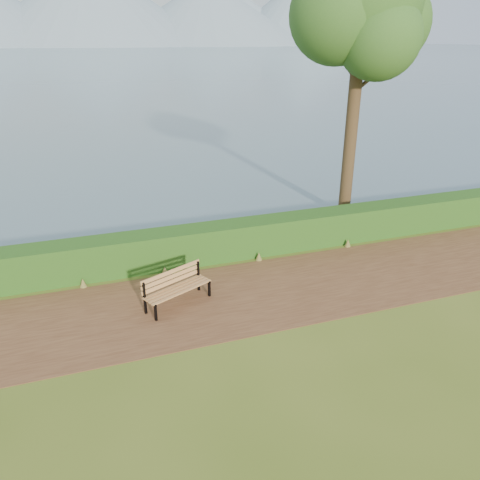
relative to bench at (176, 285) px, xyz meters
name	(u,v)px	position (x,y,z in m)	size (l,w,h in m)	color
ground	(227,305)	(1.12, -0.49, -0.49)	(140.00, 140.00, 0.00)	#4E5F1B
path	(223,299)	(1.12, -0.19, -0.48)	(40.00, 3.40, 0.01)	#54301C
hedge	(199,244)	(1.12, 2.11, 0.01)	(32.00, 0.85, 1.00)	#204A15
water	(72,50)	(1.12, 259.51, -0.48)	(700.00, 510.00, 0.00)	slate
mountains	(51,6)	(-8.05, 405.56, 27.21)	(585.00, 190.00, 70.00)	gray
bench	(176,285)	(0.00, 0.00, 0.00)	(1.73, 1.14, 0.84)	black
tree	(363,8)	(6.93, 4.03, 6.20)	(4.67, 3.88, 8.99)	#3A2917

